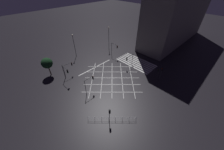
% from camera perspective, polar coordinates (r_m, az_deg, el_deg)
% --- Properties ---
extents(ground_plane, '(200.00, 200.00, 0.00)m').
position_cam_1_polar(ground_plane, '(33.87, -0.00, -1.30)').
color(ground_plane, black).
extents(road_markings, '(17.93, 22.79, 0.01)m').
position_cam_1_polar(road_markings, '(38.24, 6.95, 3.67)').
color(road_markings, silver).
rests_on(road_markings, ground_plane).
extents(office_building, '(10.06, 36.90, 26.84)m').
position_cam_1_polar(office_building, '(57.31, 29.10, 26.17)').
color(office_building, slate).
rests_on(office_building, ground_plane).
extents(traffic_light_ne_cross, '(0.36, 2.73, 3.69)m').
position_cam_1_polar(traffic_light_ne_cross, '(35.32, -19.27, 3.65)').
color(traffic_light_ne_cross, '#2D2D30').
rests_on(traffic_light_ne_cross, ground_plane).
extents(traffic_light_median_north, '(0.36, 2.55, 4.28)m').
position_cam_1_polar(traffic_light_median_north, '(28.41, -10.23, -3.03)').
color(traffic_light_median_north, '#2D2D30').
rests_on(traffic_light_median_north, ground_plane).
extents(traffic_light_ne_main, '(2.93, 0.36, 4.29)m').
position_cam_1_polar(traffic_light_ne_main, '(33.09, -20.44, 1.73)').
color(traffic_light_ne_main, '#2D2D30').
rests_on(traffic_light_ne_main, ground_plane).
extents(traffic_light_sw_main, '(0.39, 0.36, 3.26)m').
position_cam_1_polar(traffic_light_sw_main, '(34.49, 20.45, 1.62)').
color(traffic_light_sw_main, '#2D2D30').
rests_on(traffic_light_sw_main, ground_plane).
extents(traffic_light_sw_cross, '(0.36, 0.39, 3.80)m').
position_cam_1_polar(traffic_light_sw_cross, '(34.12, 21.70, 1.65)').
color(traffic_light_sw_cross, '#2D2D30').
rests_on(traffic_light_sw_cross, ground_plane).
extents(traffic_light_se_main, '(2.90, 0.36, 4.52)m').
position_cam_1_polar(traffic_light_se_main, '(41.88, 1.20, 12.56)').
color(traffic_light_se_main, '#2D2D30').
rests_on(traffic_light_se_main, ground_plane).
extents(traffic_light_median_south, '(0.36, 3.11, 3.66)m').
position_cam_1_polar(traffic_light_median_south, '(37.15, 7.90, 7.45)').
color(traffic_light_median_south, '#2D2D30').
rests_on(traffic_light_median_south, ground_plane).
extents(traffic_light_nw_cross, '(0.36, 0.39, 3.45)m').
position_cam_1_polar(traffic_light_nw_cross, '(23.33, -1.09, -17.08)').
color(traffic_light_nw_cross, '#2D2D30').
rests_on(traffic_light_nw_cross, ground_plane).
extents(street_lamp_east, '(0.51, 0.51, 7.56)m').
position_cam_1_polar(street_lamp_east, '(43.05, -17.22, 14.62)').
color(street_lamp_east, '#2D2D30').
rests_on(street_lamp_east, ground_plane).
extents(street_lamp_west, '(0.55, 0.55, 7.99)m').
position_cam_1_polar(street_lamp_west, '(46.45, -1.52, 18.62)').
color(street_lamp_west, '#2D2D30').
rests_on(street_lamp_west, ground_plane).
extents(street_tree_near, '(2.85, 2.85, 5.24)m').
position_cam_1_polar(street_tree_near, '(36.95, -27.62, 4.81)').
color(street_tree_near, '#38281C').
rests_on(street_tree_near, ground_plane).
extents(pedestrian_railing, '(6.52, 6.55, 1.05)m').
position_cam_1_polar(pedestrian_railing, '(24.92, -0.00, -19.13)').
color(pedestrian_railing, '#B7B7BC').
rests_on(pedestrian_railing, ground_plane).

